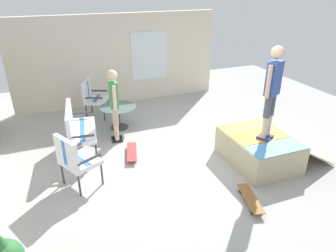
# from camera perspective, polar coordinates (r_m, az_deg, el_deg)

# --- Properties ---
(ground_plane) EXTENTS (12.00, 12.00, 0.10)m
(ground_plane) POSITION_cam_1_polar(r_m,az_deg,el_deg) (6.62, 3.83, -6.09)
(ground_plane) COLOR #A8A8A3
(house_facade) EXTENTS (0.23, 6.00, 2.57)m
(house_facade) POSITION_cam_1_polar(r_m,az_deg,el_deg) (9.33, -8.99, 11.99)
(house_facade) COLOR beige
(house_facade) RESTS_ON ground_plane
(skate_ramp) EXTENTS (1.50, 1.94, 0.59)m
(skate_ramp) POSITION_cam_1_polar(r_m,az_deg,el_deg) (6.56, 16.53, -4.04)
(skate_ramp) COLOR tan
(skate_ramp) RESTS_ON ground_plane
(patio_bench) EXTENTS (1.31, 0.70, 1.02)m
(patio_bench) POSITION_cam_1_polar(r_m,az_deg,el_deg) (6.80, -16.55, 0.10)
(patio_bench) COLOR #38383D
(patio_bench) RESTS_ON ground_plane
(patio_chair_near_house) EXTENTS (0.79, 0.75, 1.02)m
(patio_chair_near_house) POSITION_cam_1_polar(r_m,az_deg,el_deg) (8.52, -13.82, 5.54)
(patio_chair_near_house) COLOR #38383D
(patio_chair_near_house) RESTS_ON ground_plane
(patio_chair_by_wall) EXTENTS (0.80, 0.77, 1.02)m
(patio_chair_by_wall) POSITION_cam_1_polar(r_m,az_deg,el_deg) (5.62, -16.94, -5.56)
(patio_chair_by_wall) COLOR #38383D
(patio_chair_by_wall) RESTS_ON ground_plane
(patio_table) EXTENTS (0.90, 0.90, 0.57)m
(patio_table) POSITION_cam_1_polar(r_m,az_deg,el_deg) (7.78, -9.11, 2.40)
(patio_table) COLOR #38383D
(patio_table) RESTS_ON ground_plane
(person_watching) EXTENTS (0.48, 0.27, 1.67)m
(person_watching) POSITION_cam_1_polar(r_m,az_deg,el_deg) (6.95, -9.91, 4.56)
(person_watching) COLOR black
(person_watching) RESTS_ON ground_plane
(person_skater) EXTENTS (0.34, 0.44, 1.79)m
(person_skater) POSITION_cam_1_polar(r_m,az_deg,el_deg) (5.97, 18.72, 6.93)
(person_skater) COLOR navy
(person_skater) RESTS_ON skate_ramp
(skateboard_by_bench) EXTENTS (0.82, 0.40, 0.10)m
(skateboard_by_bench) POSITION_cam_1_polar(r_m,az_deg,el_deg) (6.64, -6.69, -4.76)
(skateboard_by_bench) COLOR #B23838
(skateboard_by_bench) RESTS_ON ground_plane
(skateboard_spare) EXTENTS (0.82, 0.40, 0.10)m
(skateboard_spare) POSITION_cam_1_polar(r_m,az_deg,el_deg) (5.49, 14.95, -12.78)
(skateboard_spare) COLOR brown
(skateboard_spare) RESTS_ON ground_plane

